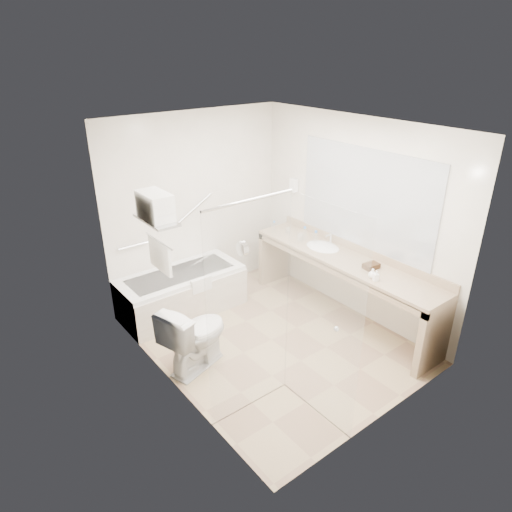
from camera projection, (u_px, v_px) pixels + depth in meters
floor at (271, 340)px, 5.48m from camera, size 3.20×3.20×0.00m
ceiling at (275, 126)px, 4.42m from camera, size 2.60×3.20×0.10m
wall_back at (196, 207)px, 6.09m from camera, size 2.60×0.10×2.50m
wall_front at (396, 305)px, 3.81m from camera, size 2.60×0.10×2.50m
wall_left at (165, 279)px, 4.23m from camera, size 0.10×3.20×2.50m
wall_right at (353, 219)px, 5.67m from camera, size 0.10×3.20×2.50m
bathtub at (182, 292)px, 5.97m from camera, size 1.60×0.73×0.59m
grab_bar_short at (134, 246)px, 5.66m from camera, size 0.40×0.03×0.03m
grab_bar_long at (195, 208)px, 6.04m from camera, size 0.53×0.03×0.33m
shower_enclosure at (285, 314)px, 4.02m from camera, size 0.96×0.91×2.11m
towel_shelf at (156, 215)px, 4.34m from camera, size 0.24×0.55×0.81m
vanity_counter at (343, 273)px, 5.67m from camera, size 0.55×2.70×0.95m
sink at (323, 249)px, 5.90m from camera, size 0.40×0.52×0.14m
faucet at (331, 238)px, 5.93m from camera, size 0.03×0.03×0.14m
mirror at (364, 199)px, 5.43m from camera, size 0.02×2.00×1.20m
hairdryer_unit at (294, 185)px, 6.31m from camera, size 0.08×0.10×0.18m
toilet at (196, 336)px, 4.88m from camera, size 0.89×0.66×0.78m
amenity_basket at (371, 266)px, 5.30m from camera, size 0.20×0.14×0.06m
soap_bottle_a at (376, 278)px, 5.03m from camera, size 0.10×0.13×0.06m
soap_bottle_b at (372, 274)px, 5.08m from camera, size 0.11×0.13×0.09m
water_bottle_left at (274, 227)px, 6.30m from camera, size 0.05×0.05×0.17m
water_bottle_mid at (316, 239)px, 5.89m from camera, size 0.06×0.06×0.20m
water_bottle_right at (305, 234)px, 6.05m from camera, size 0.06×0.06×0.19m
drinking_glass_near at (300, 237)px, 6.04m from camera, size 0.10×0.10×0.10m
drinking_glass_far at (288, 231)px, 6.28m from camera, size 0.08×0.08×0.08m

